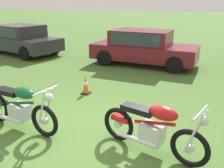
% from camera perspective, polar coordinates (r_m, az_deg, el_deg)
% --- Properties ---
extents(ground_plane, '(120.00, 120.00, 0.00)m').
position_cam_1_polar(ground_plane, '(5.28, -6.41, -10.50)').
color(ground_plane, '#476B2D').
extents(motorcycle_green, '(2.01, 0.70, 1.02)m').
position_cam_1_polar(motorcycle_green, '(5.45, -20.43, -5.01)').
color(motorcycle_green, black).
rests_on(motorcycle_green, ground).
extents(motorcycle_red, '(1.97, 0.92, 1.02)m').
position_cam_1_polar(motorcycle_red, '(4.39, 9.25, -9.93)').
color(motorcycle_red, black).
rests_on(motorcycle_red, ground).
extents(car_charcoal, '(4.44, 2.96, 1.43)m').
position_cam_1_polar(car_charcoal, '(13.41, -20.11, 9.92)').
color(car_charcoal, '#2D2D33').
rests_on(car_charcoal, ground).
extents(car_burgundy, '(4.41, 2.21, 1.43)m').
position_cam_1_polar(car_burgundy, '(10.43, 7.07, 8.72)').
color(car_burgundy, maroon).
rests_on(car_burgundy, ground).
extents(traffic_cone, '(0.25, 0.25, 0.56)m').
position_cam_1_polar(traffic_cone, '(7.17, -6.06, -0.25)').
color(traffic_cone, '#EA590F').
rests_on(traffic_cone, ground).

